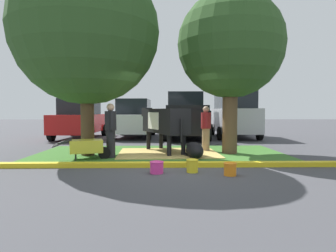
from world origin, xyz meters
TOP-DOWN VIEW (x-y plane):
  - ground_plane at (0.00, 0.00)m, footprint 80.00×80.00m
  - grass_island at (-0.31, 2.06)m, footprint 8.05×4.17m
  - curb_yellow at (-0.31, -0.17)m, footprint 9.25×0.24m
  - hay_bedding at (-0.05, 2.06)m, footprint 3.29×2.52m
  - shade_tree_left at (-2.59, 1.74)m, footprint 4.51×4.51m
  - shade_tree_right at (1.97, 2.06)m, footprint 3.44×3.44m
  - cow_holstein at (-0.20, 2.36)m, footprint 1.66×2.98m
  - calf_lying at (0.71, 1.20)m, footprint 0.60×1.32m
  - person_handler at (-1.78, 1.23)m, footprint 0.34×0.51m
  - person_visitor_near at (1.27, 2.58)m, footprint 0.34×0.53m
  - wheelbarrow at (-2.40, 0.93)m, footprint 1.62×0.88m
  - bucket_pink at (-0.38, -0.92)m, footprint 0.33×0.33m
  - bucket_yellow at (0.44, -0.83)m, footprint 0.29×0.29m
  - bucket_orange at (1.23, -1.18)m, footprint 0.29×0.29m
  - sedan_red at (-4.46, 7.68)m, footprint 2.19×4.48m
  - hatchback_white at (-1.72, 8.16)m, footprint 2.19×4.48m
  - pickup_truck_black at (0.99, 7.81)m, footprint 2.42×5.49m
  - suv_dark_grey at (3.58, 8.01)m, footprint 2.29×4.69m

SIDE VIEW (x-z plane):
  - ground_plane at x=0.00m, z-range 0.00..0.00m
  - grass_island at x=-0.31m, z-range 0.00..0.02m
  - hay_bedding at x=-0.05m, z-range 0.01..0.04m
  - curb_yellow at x=-0.31m, z-range 0.00..0.12m
  - bucket_pink at x=-0.38m, z-range 0.01..0.28m
  - bucket_orange at x=1.23m, z-range 0.01..0.29m
  - bucket_yellow at x=0.44m, z-range 0.01..0.31m
  - calf_lying at x=0.71m, z-range 0.00..0.48m
  - wheelbarrow at x=-2.40m, z-range 0.07..0.70m
  - person_visitor_near at x=1.27m, z-range 0.05..1.62m
  - person_handler at x=-1.78m, z-range 0.06..1.69m
  - sedan_red at x=-4.46m, z-range -0.03..1.99m
  - hatchback_white at x=-1.72m, z-range -0.03..1.99m
  - cow_holstein at x=-0.20m, z-range 0.31..1.83m
  - pickup_truck_black at x=0.99m, z-range -0.10..2.32m
  - suv_dark_grey at x=3.58m, z-range 0.01..2.53m
  - shade_tree_right at x=1.97m, z-range 0.88..6.15m
  - shade_tree_left at x=-2.59m, z-range 0.79..6.90m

